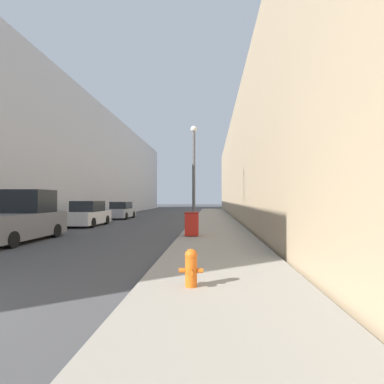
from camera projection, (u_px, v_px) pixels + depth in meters
The scene contains 9 objects.
sidewalk_right at pixel (215, 224), 21.46m from camera, with size 3.50×60.00×0.15m.
building_left_glass at pixel (46, 162), 30.66m from camera, with size 12.00×60.00×11.29m.
building_right_stone at pixel (295, 166), 29.06m from camera, with size 12.00×60.00×10.15m.
fire_hydrant at pixel (191, 267), 5.80m from camera, with size 0.47×0.36×0.73m.
trash_bin at pixel (192, 224), 13.78m from camera, with size 0.63×0.67×1.09m.
lamppost at pixel (194, 175), 17.30m from camera, with size 0.37×0.37×5.94m.
pickup_truck at pixel (17, 220), 13.09m from camera, with size 2.26×5.15×2.27m.
parked_sedan_near at pixel (88, 214), 20.55m from camera, with size 1.93×4.32×1.71m.
parked_sedan_far at pixel (121, 211), 28.08m from camera, with size 1.84×4.32×1.58m.
Camera 1 is at (5.58, -3.57, 1.86)m, focal length 28.00 mm.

